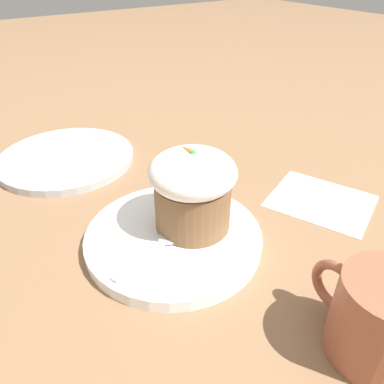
{
  "coord_description": "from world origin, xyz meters",
  "views": [
    {
      "loc": [
        -0.32,
        0.19,
        0.32
      ],
      "look_at": [
        0.0,
        -0.03,
        0.07
      ],
      "focal_mm": 35.0,
      "sensor_mm": 36.0,
      "label": 1
    }
  ],
  "objects": [
    {
      "name": "ground_plane",
      "position": [
        0.0,
        0.0,
        0.0
      ],
      "size": [
        4.0,
        4.0,
        0.0
      ],
      "primitive_type": "plane",
      "color": "#846042"
    },
    {
      "name": "dessert_plate",
      "position": [
        0.0,
        0.0,
        0.01
      ],
      "size": [
        0.23,
        0.23,
        0.02
      ],
      "color": "white",
      "rests_on": "ground_plane"
    },
    {
      "name": "carrot_cake",
      "position": [
        0.0,
        -0.03,
        0.07
      ],
      "size": [
        0.11,
        0.11,
        0.11
      ],
      "color": "brown",
      "rests_on": "dessert_plate"
    },
    {
      "name": "spoon",
      "position": [
        -0.01,
        0.02,
        0.02
      ],
      "size": [
        0.05,
        0.11,
        0.01
      ],
      "color": "#B7B7BC",
      "rests_on": "dessert_plate"
    },
    {
      "name": "coffee_cup",
      "position": [
        -0.23,
        -0.07,
        0.04
      ],
      "size": [
        0.12,
        0.08,
        0.09
      ],
      "color": "#9E563D",
      "rests_on": "ground_plane"
    },
    {
      "name": "side_plate",
      "position": [
        0.29,
        0.04,
        0.01
      ],
      "size": [
        0.24,
        0.24,
        0.01
      ],
      "color": "#B2B7BC",
      "rests_on": "ground_plane"
    },
    {
      "name": "paper_napkin",
      "position": [
        -0.05,
        -0.23,
        0.0
      ],
      "size": [
        0.18,
        0.17,
        0.0
      ],
      "color": "white",
      "rests_on": "ground_plane"
    }
  ]
}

